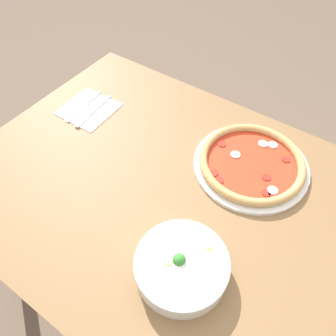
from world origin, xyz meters
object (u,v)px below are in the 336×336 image
(pizza, at_px, (251,163))
(knife, at_px, (85,105))
(bowl, at_px, (182,266))
(fork, at_px, (94,110))

(pizza, distance_m, knife, 0.64)
(pizza, xyz_separation_m, bowl, (-0.01, 0.41, 0.02))
(fork, height_order, knife, same)
(knife, bearing_deg, pizza, 93.06)
(bowl, bearing_deg, fork, -28.79)
(pizza, height_order, knife, pizza)
(pizza, relative_size, fork, 1.81)
(bowl, xyz_separation_m, knife, (0.64, -0.33, -0.03))
(pizza, xyz_separation_m, knife, (0.63, 0.08, -0.01))
(fork, bearing_deg, knife, -100.96)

